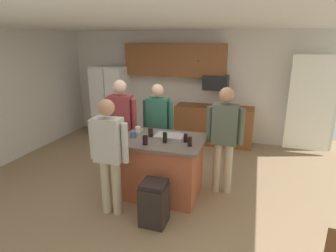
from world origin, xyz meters
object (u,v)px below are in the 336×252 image
(kitchen_island, at_px, (162,167))
(glass_dark_ale, at_px, (165,138))
(person_host_foreground, at_px, (224,134))
(person_guest_left, at_px, (109,151))
(refrigerator, at_px, (112,101))
(glass_pilsner, at_px, (145,140))
(glass_stout_tall, at_px, (190,142))
(person_guest_by_door, at_px, (122,122))
(trash_bin, at_px, (154,203))
(mug_blue_stoneware, at_px, (133,134))
(serving_tray, at_px, (170,136))
(tumbler_amber, at_px, (186,138))
(person_elder_center, at_px, (158,123))
(glass_short_whisky, at_px, (151,132))
(microwave_over_range, at_px, (216,83))
(mug_ceramic_white, at_px, (138,130))

(kitchen_island, height_order, glass_dark_ale, glass_dark_ale)
(person_host_foreground, xyz_separation_m, person_guest_left, (-1.41, -1.07, -0.04))
(refrigerator, xyz_separation_m, glass_pilsner, (2.03, -2.82, 0.11))
(glass_stout_tall, bearing_deg, person_guest_by_door, 157.15)
(person_guest_left, bearing_deg, refrigerator, 63.15)
(person_guest_by_door, bearing_deg, trash_bin, -24.57)
(mug_blue_stoneware, relative_size, glass_dark_ale, 0.86)
(refrigerator, height_order, mug_blue_stoneware, refrigerator)
(glass_dark_ale, distance_m, serving_tray, 0.24)
(mug_blue_stoneware, bearing_deg, person_guest_left, -95.73)
(tumbler_amber, relative_size, mug_blue_stoneware, 0.93)
(person_elder_center, distance_m, glass_dark_ale, 1.02)
(person_host_foreground, height_order, glass_dark_ale, person_host_foreground)
(person_guest_left, distance_m, glass_short_whisky, 0.83)
(glass_stout_tall, xyz_separation_m, trash_bin, (-0.33, -0.59, -0.69))
(person_elder_center, relative_size, glass_stout_tall, 12.52)
(person_guest_left, bearing_deg, glass_short_whisky, 14.17)
(microwave_over_range, bearing_deg, glass_dark_ale, -96.59)
(glass_pilsner, bearing_deg, glass_dark_ale, 33.42)
(kitchen_island, distance_m, person_elder_center, 0.98)
(serving_tray, bearing_deg, trash_bin, -86.65)
(glass_stout_tall, relative_size, mug_ceramic_white, 1.06)
(person_host_foreground, xyz_separation_m, trash_bin, (-0.75, -1.12, -0.69))
(kitchen_island, xyz_separation_m, tumbler_amber, (0.37, -0.03, 0.52))
(mug_ceramic_white, relative_size, glass_pilsner, 0.94)
(kitchen_island, bearing_deg, mug_blue_stoneware, -172.80)
(person_guest_left, xyz_separation_m, mug_ceramic_white, (0.05, 0.89, 0.03))
(refrigerator, xyz_separation_m, tumbler_amber, (2.56, -2.55, 0.11))
(person_host_foreground, bearing_deg, person_guest_by_door, -22.87)
(person_host_foreground, height_order, serving_tray, person_host_foreground)
(mug_ceramic_white, bearing_deg, trash_bin, -57.09)
(person_host_foreground, relative_size, glass_pilsner, 13.00)
(glass_stout_tall, height_order, serving_tray, glass_stout_tall)
(tumbler_amber, height_order, glass_dark_ale, glass_dark_ale)
(person_elder_center, relative_size, glass_short_whisky, 12.27)
(person_guest_by_door, bearing_deg, microwave_over_range, 84.54)
(glass_short_whisky, bearing_deg, person_host_foreground, 14.96)
(person_elder_center, xyz_separation_m, tumbler_amber, (0.72, -0.81, 0.05))
(person_guest_by_door, xyz_separation_m, serving_tray, (0.96, -0.30, -0.06))
(person_guest_left, bearing_deg, person_elder_center, 29.24)
(person_host_foreground, height_order, person_guest_left, person_host_foreground)
(tumbler_amber, height_order, trash_bin, tumbler_amber)
(kitchen_island, distance_m, glass_stout_tall, 0.73)
(person_guest_by_door, bearing_deg, glass_dark_ale, -4.74)
(refrigerator, distance_m, serving_tray, 3.32)
(refrigerator, bearing_deg, person_host_foreground, -35.04)
(person_guest_by_door, relative_size, trash_bin, 2.86)
(person_guest_left, relative_size, mug_ceramic_white, 13.37)
(refrigerator, xyz_separation_m, person_elder_center, (1.85, -1.73, 0.06))
(kitchen_island, relative_size, glass_short_whisky, 9.52)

